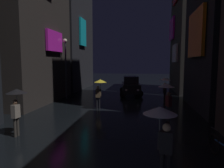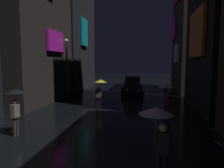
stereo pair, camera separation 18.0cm
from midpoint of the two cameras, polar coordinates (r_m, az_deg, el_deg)
building_left_far at (r=27.29m, az=-11.74°, el=20.32°), size 4.25×8.76×20.16m
building_right_far at (r=25.13m, az=22.96°, el=14.97°), size 4.25×7.77×14.77m
pedestrian_foreground_right_clear at (r=11.60m, az=15.84°, el=-2.13°), size 0.90×0.90×2.12m
pedestrian_midstreet_centre_clear at (r=5.53m, az=13.97°, el=-10.92°), size 0.90×0.90×2.12m
pedestrian_near_crossing_black at (r=9.91m, az=-25.32°, el=-3.84°), size 0.90×0.90×2.12m
pedestrian_foreground_left_yellow at (r=14.06m, az=-3.11°, el=-0.53°), size 0.90×0.90×2.12m
pedestrian_midstreet_left_clear at (r=16.50m, az=15.44°, el=0.23°), size 0.90×0.90×2.12m
bicycle_parked_at_storefront at (r=7.87m, az=29.54°, el=-16.23°), size 0.45×1.79×0.96m
car_distant at (r=20.68m, az=5.96°, el=-0.54°), size 2.59×4.30×1.92m
streetlamp_left_far at (r=18.56m, az=-12.54°, el=6.28°), size 0.36×0.36×5.43m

